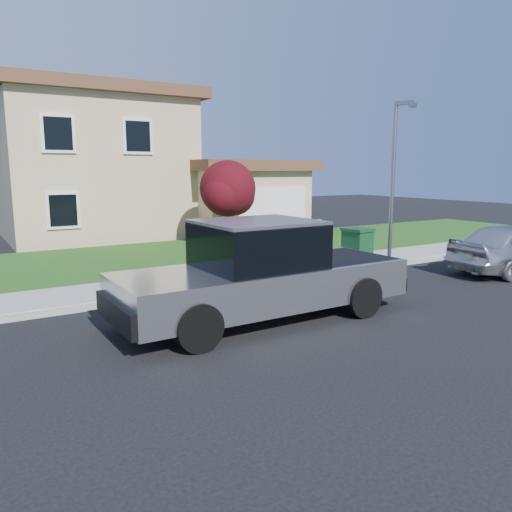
{
  "coord_description": "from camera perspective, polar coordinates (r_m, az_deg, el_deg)",
  "views": [
    {
      "loc": [
        -6.16,
        -8.61,
        3.2
      ],
      "look_at": [
        -0.08,
        1.19,
        1.2
      ],
      "focal_mm": 35.0,
      "sensor_mm": 36.0,
      "label": 1
    }
  ],
  "objects": [
    {
      "name": "street_lamp",
      "position": [
        16.64,
        15.56,
        8.86
      ],
      "size": [
        0.42,
        0.68,
        5.3
      ],
      "rotation": [
        0.0,
        0.0,
        0.39
      ],
      "color": "slate",
      "rests_on": "ground"
    },
    {
      "name": "woman",
      "position": [
        13.32,
        6.94,
        -0.16
      ],
      "size": [
        0.73,
        0.58,
        1.91
      ],
      "rotation": [
        0.0,
        0.0,
        2.85
      ],
      "color": "tan",
      "rests_on": "ground"
    },
    {
      "name": "house",
      "position": [
        26.09,
        -15.38,
        9.42
      ],
      "size": [
        14.0,
        11.3,
        6.85
      ],
      "color": "tan",
      "rests_on": "ground"
    },
    {
      "name": "sidewalk",
      "position": [
        14.84,
        -2.19,
        -2.33
      ],
      "size": [
        40.0,
        2.0,
        0.15
      ],
      "primitive_type": "cube",
      "color": "gray",
      "rests_on": "ground"
    },
    {
      "name": "ornamental_tree",
      "position": [
        20.56,
        -3.18,
        7.39
      ],
      "size": [
        2.54,
        2.29,
        3.49
      ],
      "color": "black",
      "rests_on": "lawn"
    },
    {
      "name": "pickup_truck",
      "position": [
        10.67,
        0.79,
        -2.03
      ],
      "size": [
        6.59,
        2.54,
        2.16
      ],
      "rotation": [
        0.0,
        0.0,
        0.01
      ],
      "color": "black",
      "rests_on": "ground"
    },
    {
      "name": "curb",
      "position": [
        13.92,
        0.06,
        -3.21
      ],
      "size": [
        40.0,
        0.2,
        0.12
      ],
      "primitive_type": "cube",
      "color": "gray",
      "rests_on": "ground"
    },
    {
      "name": "ground",
      "position": [
        11.06,
        3.62,
        -7.0
      ],
      "size": [
        80.0,
        80.0,
        0.0
      ],
      "primitive_type": "plane",
      "color": "black",
      "rests_on": "ground"
    },
    {
      "name": "lawn",
      "position": [
        18.82,
        -8.98,
        0.07
      ],
      "size": [
        40.0,
        7.0,
        0.1
      ],
      "primitive_type": "cube",
      "color": "#1C4714",
      "rests_on": "ground"
    },
    {
      "name": "trash_bin",
      "position": [
        16.31,
        11.48,
        1.04
      ],
      "size": [
        0.82,
        0.92,
        1.21
      ],
      "rotation": [
        0.0,
        0.0,
        0.1
      ],
      "color": "#0F391A",
      "rests_on": "sidewalk"
    }
  ]
}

